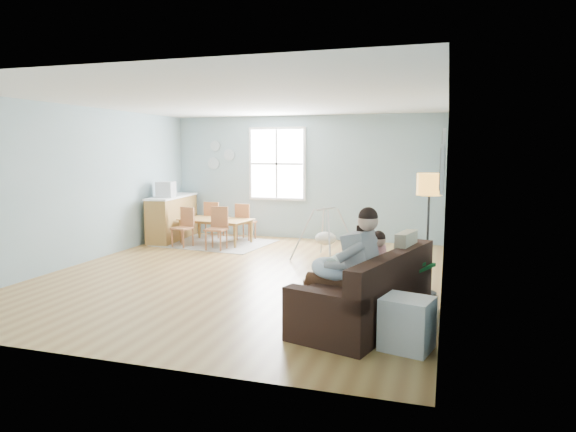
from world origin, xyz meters
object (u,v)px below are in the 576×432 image
(dining_table, at_px, (215,231))
(counter, at_px, (172,217))
(floor_lamp, at_px, (429,195))
(chair_sw, at_px, (184,225))
(toddler, at_px, (371,258))
(chair_se, at_px, (218,226))
(monitor, at_px, (166,189))
(father, at_px, (348,264))
(chair_ne, at_px, (244,220))
(baby_swing, at_px, (326,237))
(chair_nw, at_px, (213,218))
(storage_cube, at_px, (406,323))
(sofa, at_px, (369,297))

(dining_table, relative_size, counter, 0.82)
(floor_lamp, relative_size, dining_table, 1.13)
(chair_sw, relative_size, counter, 0.45)
(dining_table, bearing_deg, counter, 179.78)
(toddler, bearing_deg, chair_se, 136.94)
(monitor, bearing_deg, floor_lamp, -24.57)
(dining_table, bearing_deg, chair_se, -53.20)
(father, bearing_deg, chair_ne, 123.43)
(floor_lamp, relative_size, chair_ne, 2.04)
(chair_ne, bearing_deg, baby_swing, -34.61)
(toddler, bearing_deg, dining_table, 134.78)
(floor_lamp, relative_size, chair_nw, 2.01)
(floor_lamp, distance_m, counter, 6.24)
(floor_lamp, relative_size, monitor, 4.23)
(father, xyz_separation_m, chair_ne, (-3.17, 4.80, -0.27))
(toddler, relative_size, floor_lamp, 0.50)
(storage_cube, bearing_deg, counter, 137.85)
(chair_sw, xyz_separation_m, baby_swing, (3.05, -0.47, -0.02))
(storage_cube, distance_m, baby_swing, 4.12)
(chair_nw, bearing_deg, baby_swing, -28.12)
(chair_se, height_order, counter, counter)
(counter, bearing_deg, baby_swing, -16.95)
(storage_cube, relative_size, chair_sw, 0.70)
(toddler, relative_size, storage_cube, 1.47)
(chair_ne, distance_m, counter, 1.59)
(toddler, bearing_deg, storage_cube, -61.55)
(storage_cube, bearing_deg, father, 146.88)
(sofa, distance_m, storage_cube, 0.83)
(monitor, bearing_deg, sofa, -38.39)
(monitor, relative_size, baby_swing, 0.32)
(dining_table, bearing_deg, toddler, -37.68)
(father, xyz_separation_m, baby_swing, (-1.02, 3.31, -0.30))
(chair_se, xyz_separation_m, baby_swing, (2.28, -0.39, -0.05))
(floor_lamp, xyz_separation_m, storage_cube, (-0.11, -2.06, -1.10))
(floor_lamp, xyz_separation_m, chair_sw, (-4.85, 2.16, -0.92))
(chair_nw, height_order, counter, counter)
(dining_table, xyz_separation_m, chair_sw, (-0.45, -0.51, 0.18))
(storage_cube, distance_m, chair_sw, 6.35)
(storage_cube, relative_size, chair_ne, 0.69)
(toddler, distance_m, monitor, 6.10)
(chair_ne, relative_size, monitor, 2.08)
(father, distance_m, chair_se, 4.97)
(chair_sw, bearing_deg, monitor, 151.42)
(father, distance_m, counter, 6.49)
(dining_table, distance_m, chair_ne, 0.71)
(dining_table, bearing_deg, father, -42.31)
(father, bearing_deg, toddler, 67.68)
(sofa, relative_size, chair_ne, 2.75)
(sofa, distance_m, counter, 6.47)
(storage_cube, bearing_deg, chair_ne, 126.25)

